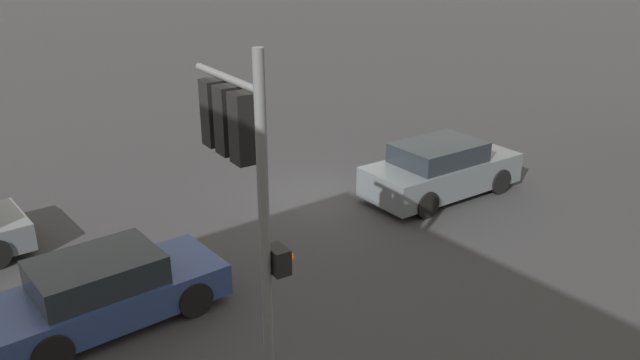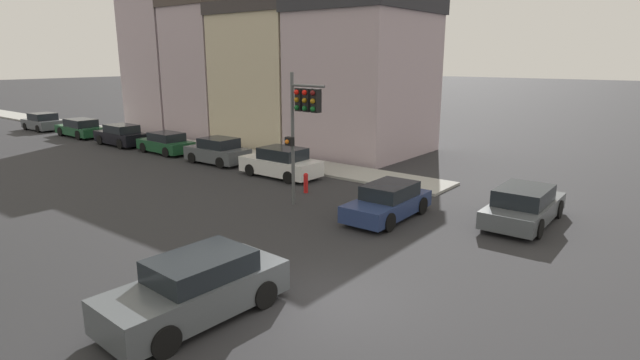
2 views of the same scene
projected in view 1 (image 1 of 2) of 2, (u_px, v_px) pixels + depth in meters
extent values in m
plane|color=#28282B|center=(323.00, 194.00, 17.04)|extent=(300.00, 300.00, 0.00)
cylinder|color=#515456|center=(266.00, 262.00, 7.95)|extent=(0.14, 0.14, 5.42)
cylinder|color=#515456|center=(226.00, 78.00, 7.82)|extent=(0.24, 1.75, 0.10)
cube|color=black|center=(244.00, 128.00, 7.68)|extent=(0.32, 0.32, 0.90)
sphere|color=red|center=(257.00, 102.00, 7.67)|extent=(0.20, 0.20, 0.20)
sphere|color=#99660F|center=(258.00, 126.00, 7.78)|extent=(0.20, 0.20, 0.20)
sphere|color=#0F511E|center=(259.00, 149.00, 7.89)|extent=(0.20, 0.20, 0.20)
cube|color=black|center=(229.00, 120.00, 8.02)|extent=(0.32, 0.32, 0.90)
sphere|color=red|center=(241.00, 95.00, 8.01)|extent=(0.20, 0.20, 0.20)
sphere|color=#99660F|center=(242.00, 118.00, 8.12)|extent=(0.20, 0.20, 0.20)
sphere|color=#0F511E|center=(243.00, 140.00, 8.23)|extent=(0.20, 0.20, 0.20)
cube|color=black|center=(215.00, 113.00, 8.36)|extent=(0.32, 0.32, 0.90)
sphere|color=#590F0F|center=(226.00, 89.00, 8.35)|extent=(0.20, 0.20, 0.20)
sphere|color=#99660F|center=(228.00, 111.00, 8.46)|extent=(0.20, 0.20, 0.20)
sphere|color=#0F511E|center=(229.00, 132.00, 8.57)|extent=(0.20, 0.20, 0.20)
cube|color=black|center=(278.00, 260.00, 8.05)|extent=(0.25, 0.37, 0.35)
sphere|color=orange|center=(287.00, 257.00, 8.12)|extent=(0.18, 0.18, 0.18)
cube|color=navy|center=(109.00, 297.00, 11.28)|extent=(4.15, 1.77, 0.61)
cube|color=black|center=(96.00, 272.00, 10.98)|extent=(2.17, 1.54, 0.53)
cylinder|color=black|center=(157.00, 266.00, 12.66)|extent=(0.68, 0.23, 0.68)
cylinder|color=black|center=(194.00, 299.00, 11.50)|extent=(0.68, 0.23, 0.68)
cylinder|color=black|center=(24.00, 310.00, 11.17)|extent=(0.68, 0.23, 0.68)
cylinder|color=black|center=(52.00, 353.00, 10.01)|extent=(0.68, 0.23, 0.68)
cube|color=#4C5156|center=(442.00, 174.00, 16.83)|extent=(4.52, 2.02, 0.80)
cube|color=black|center=(439.00, 152.00, 16.50)|extent=(2.38, 1.70, 0.52)
cylinder|color=black|center=(453.00, 164.00, 18.31)|extent=(0.71, 0.25, 0.70)
cylinder|color=black|center=(499.00, 181.00, 17.01)|extent=(0.71, 0.25, 0.70)
cylinder|color=black|center=(382.00, 184.00, 16.83)|extent=(0.71, 0.25, 0.70)
cylinder|color=black|center=(426.00, 204.00, 15.54)|extent=(0.71, 0.25, 0.70)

